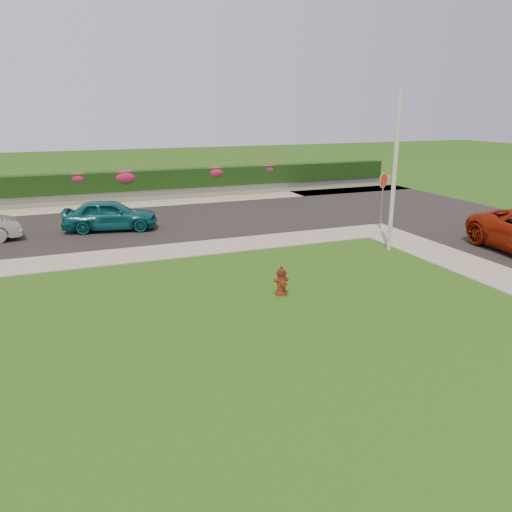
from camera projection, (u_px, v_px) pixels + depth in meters
name	position (u px, v px, depth m)	size (l,w,h in m)	color
ground	(346.00, 343.00, 11.35)	(120.00, 120.00, 0.00)	black
street_far	(81.00, 229.00, 22.08)	(26.00, 8.00, 0.04)	black
sidewalk_far	(59.00, 262.00, 17.26)	(24.00, 2.00, 0.04)	gray
curb_corner	(376.00, 230.00, 21.84)	(2.00, 2.00, 0.04)	gray
sidewalk_beyond	(152.00, 204.00, 27.94)	(34.00, 2.00, 0.04)	gray
retaining_wall	(147.00, 195.00, 29.20)	(34.00, 0.40, 0.60)	gray
hedge	(146.00, 180.00, 29.05)	(32.00, 0.90, 1.10)	black
fire_hydrant	(281.00, 281.00, 14.25)	(0.42, 0.40, 0.84)	#56230D
sedan_teal	(110.00, 215.00, 21.64)	(1.59, 3.96, 1.35)	#0C525D
utility_pole	(395.00, 171.00, 18.12)	(0.16, 0.16, 5.89)	silver
stop_sign	(383.00, 188.00, 21.54)	(0.61, 0.33, 2.51)	slate
flower_clump_c	(77.00, 178.00, 27.56)	(1.26, 0.81, 0.63)	#B31E5C
flower_clump_d	(125.00, 177.00, 28.47)	(1.53, 0.98, 0.76)	#B31E5C
flower_clump_e	(215.00, 172.00, 30.36)	(1.38, 0.89, 0.69)	#B31E5C
flower_clump_f	(268.00, 169.00, 31.58)	(1.19, 0.77, 0.60)	#B31E5C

